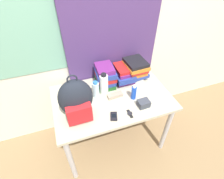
# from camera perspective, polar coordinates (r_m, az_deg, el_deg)

# --- Properties ---
(ground_plane) EXTENTS (12.00, 12.00, 0.00)m
(ground_plane) POSITION_cam_1_polar(r_m,az_deg,el_deg) (2.14, 3.47, -23.27)
(ground_plane) COLOR #8C704C
(wall_back) EXTENTS (6.00, 0.06, 2.50)m
(wall_back) POSITION_cam_1_polar(r_m,az_deg,el_deg) (1.80, -5.11, 19.14)
(wall_back) COLOR silver
(wall_back) RESTS_ON ground_plane
(curtain_blue) EXTENTS (0.98, 0.04, 2.50)m
(curtain_blue) POSITION_cam_1_polar(r_m,az_deg,el_deg) (1.79, 0.21, 19.17)
(curtain_blue) COLOR #4C336B
(curtain_blue) RESTS_ON ground_plane
(desk) EXTENTS (1.15, 0.72, 0.73)m
(desk) POSITION_cam_1_polar(r_m,az_deg,el_deg) (1.80, -0.00, -4.66)
(desk) COLOR #B7B299
(desk) RESTS_ON ground_plane
(backpack) EXTENTS (0.29, 0.25, 0.42)m
(backpack) POSITION_cam_1_polar(r_m,az_deg,el_deg) (1.48, -11.66, -3.19)
(backpack) COLOR #1E232D
(backpack) RESTS_ON desk
(book_stack_left) EXTENTS (0.21, 0.27, 0.23)m
(book_stack_left) POSITION_cam_1_polar(r_m,az_deg,el_deg) (1.80, -2.24, 4.48)
(book_stack_left) COLOR #1E5623
(book_stack_left) RESTS_ON desk
(book_stack_center) EXTENTS (0.21, 0.27, 0.18)m
(book_stack_center) POSITION_cam_1_polar(r_m,az_deg,el_deg) (1.88, 3.73, 5.11)
(book_stack_center) COLOR #6B2370
(book_stack_center) RESTS_ON desk
(book_stack_right) EXTENTS (0.24, 0.26, 0.22)m
(book_stack_right) POSITION_cam_1_polar(r_m,az_deg,el_deg) (1.91, 7.61, 6.65)
(book_stack_right) COLOR silver
(book_stack_right) RESTS_ON desk
(water_bottle) EXTENTS (0.07, 0.07, 0.19)m
(water_bottle) POSITION_cam_1_polar(r_m,az_deg,el_deg) (1.68, -5.31, -0.06)
(water_bottle) COLOR silver
(water_bottle) RESTS_ON desk
(sports_bottle) EXTENTS (0.08, 0.08, 0.24)m
(sports_bottle) POSITION_cam_1_polar(r_m,az_deg,el_deg) (1.70, -2.61, 1.73)
(sports_bottle) COLOR white
(sports_bottle) RESTS_ON desk
(sunscreen_bottle) EXTENTS (0.05, 0.05, 0.16)m
(sunscreen_bottle) POSITION_cam_1_polar(r_m,az_deg,el_deg) (1.68, 7.15, -0.94)
(sunscreen_bottle) COLOR blue
(sunscreen_bottle) RESTS_ON desk
(cell_phone) EXTENTS (0.08, 0.11, 0.02)m
(cell_phone) POSITION_cam_1_polar(r_m,az_deg,el_deg) (1.55, 0.62, -8.74)
(cell_phone) COLOR black
(cell_phone) RESTS_ON desk
(sunglasses_case) EXTENTS (0.15, 0.06, 0.04)m
(sunglasses_case) POSITION_cam_1_polar(r_m,az_deg,el_deg) (1.72, 0.98, -1.95)
(sunglasses_case) COLOR gray
(sunglasses_case) RESTS_ON desk
(camera_pouch) EXTENTS (0.11, 0.09, 0.06)m
(camera_pouch) POSITION_cam_1_polar(r_m,az_deg,el_deg) (1.65, 10.26, -4.49)
(camera_pouch) COLOR #383D47
(camera_pouch) RESTS_ON desk
(wristwatch) EXTENTS (0.04, 0.10, 0.01)m
(wristwatch) POSITION_cam_1_polar(r_m,az_deg,el_deg) (1.58, 5.84, -7.83)
(wristwatch) COLOR black
(wristwatch) RESTS_ON desk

